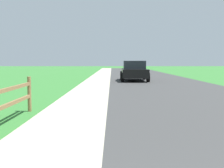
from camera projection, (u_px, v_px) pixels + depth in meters
ground_plane at (111, 78)px, 25.59m from camera, size 120.00×120.00×0.00m
road_asphalt at (146, 76)px, 27.58m from camera, size 7.00×66.00×0.01m
curb_concrete at (81, 76)px, 27.59m from camera, size 6.00×66.00×0.01m
grass_verge at (66, 76)px, 27.59m from camera, size 5.00×66.00×0.00m
parked_suv_black at (135, 71)px, 21.53m from camera, size 2.13×4.44×1.55m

